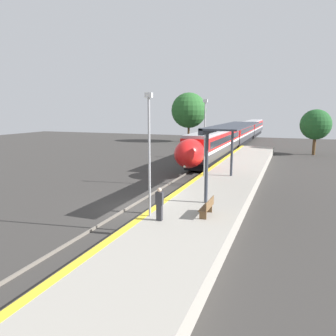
{
  "coord_description": "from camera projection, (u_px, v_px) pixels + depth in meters",
  "views": [
    {
      "loc": [
        8.83,
        -18.37,
        6.29
      ],
      "look_at": [
        0.61,
        3.34,
        2.15
      ],
      "focal_mm": 35.0,
      "sensor_mm": 36.0,
      "label": 1
    }
  ],
  "objects": [
    {
      "name": "background_tree_right",
      "position": [
        316.0,
        125.0,
        45.58
      ],
      "size": [
        4.21,
        4.21,
        6.37
      ],
      "color": "brown",
      "rests_on": "ground_plane"
    },
    {
      "name": "rail_left",
      "position": [
        131.0,
        206.0,
        21.34
      ],
      "size": [
        0.08,
        90.0,
        0.15
      ],
      "primitive_type": "cube",
      "color": "slate",
      "rests_on": "ground_plane"
    },
    {
      "name": "lamppost_near",
      "position": [
        149.0,
        148.0,
        16.2
      ],
      "size": [
        0.36,
        0.2,
        6.2
      ],
      "color": "#9E9EA3",
      "rests_on": "platform_right"
    },
    {
      "name": "railway_signal",
      "position": [
        200.0,
        140.0,
        42.81
      ],
      "size": [
        0.28,
        0.28,
        3.96
      ],
      "color": "#59595E",
      "rests_on": "ground_plane"
    },
    {
      "name": "station_canopy",
      "position": [
        231.0,
        129.0,
        22.24
      ],
      "size": [
        2.02,
        11.48,
        4.41
      ],
      "color": "#333842",
      "rests_on": "platform_right"
    },
    {
      "name": "ground_plane",
      "position": [
        141.0,
        209.0,
        21.1
      ],
      "size": [
        120.0,
        120.0,
        0.0
      ],
      "primitive_type": "plane",
      "color": "#383533"
    },
    {
      "name": "background_tree_left",
      "position": [
        189.0,
        110.0,
        64.19
      ],
      "size": [
        6.88,
        6.88,
        9.62
      ],
      "color": "brown",
      "rests_on": "ground_plane"
    },
    {
      "name": "person_waiting",
      "position": [
        159.0,
        204.0,
        16.0
      ],
      "size": [
        0.36,
        0.22,
        1.66
      ],
      "color": "#333338",
      "rests_on": "platform_right"
    },
    {
      "name": "rail_right",
      "position": [
        151.0,
        209.0,
        20.83
      ],
      "size": [
        0.08,
        90.0,
        0.15
      ],
      "primitive_type": "cube",
      "color": "slate",
      "rests_on": "ground_plane"
    },
    {
      "name": "platform_bench",
      "position": [
        208.0,
        207.0,
        16.78
      ],
      "size": [
        0.44,
        1.62,
        0.89
      ],
      "color": "brown",
      "rests_on": "platform_right"
    },
    {
      "name": "lamppost_mid",
      "position": [
        205.0,
        134.0,
        26.32
      ],
      "size": [
        0.36,
        0.2,
        6.2
      ],
      "color": "#9E9EA3",
      "rests_on": "platform_right"
    },
    {
      "name": "train",
      "position": [
        239.0,
        133.0,
        57.95
      ],
      "size": [
        2.87,
        63.48,
        3.81
      ],
      "color": "black",
      "rests_on": "ground_plane"
    },
    {
      "name": "platform_right",
      "position": [
        203.0,
        209.0,
        19.58
      ],
      "size": [
        4.75,
        64.0,
        0.92
      ],
      "color": "#9E998E",
      "rests_on": "ground_plane"
    }
  ]
}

